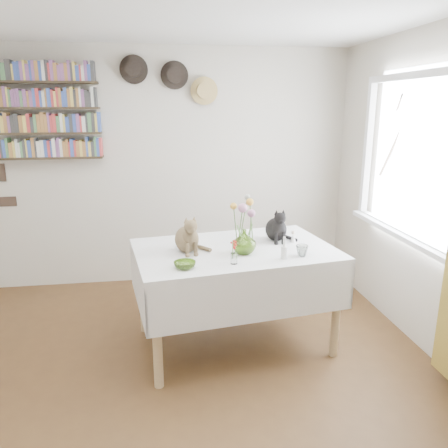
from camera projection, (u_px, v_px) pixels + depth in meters
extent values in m
cube|color=brown|center=(176.00, 411.00, 2.84)|extent=(4.04, 4.54, 0.04)
cube|color=beige|center=(163.00, 169.00, 4.68)|extent=(4.04, 0.04, 2.54)
cube|color=white|center=(412.00, 158.00, 3.50)|extent=(0.01, 1.40, 1.20)
cube|color=white|center=(422.00, 75.00, 3.33)|extent=(0.06, 1.52, 0.06)
cube|color=white|center=(404.00, 233.00, 3.66)|extent=(0.06, 1.52, 0.06)
cube|color=white|center=(370.00, 149.00, 4.19)|extent=(0.06, 0.06, 1.20)
cube|color=white|center=(401.00, 233.00, 3.66)|extent=(0.12, 1.50, 0.04)
cube|color=white|center=(235.00, 252.00, 3.43)|extent=(1.66, 1.19, 0.07)
cylinder|color=tan|center=(157.00, 338.00, 2.96)|extent=(0.07, 0.07, 0.76)
cylinder|color=tan|center=(336.00, 311.00, 3.34)|extent=(0.07, 0.07, 0.76)
cylinder|color=tan|center=(143.00, 290.00, 3.72)|extent=(0.07, 0.07, 0.76)
cylinder|color=tan|center=(290.00, 273.00, 4.11)|extent=(0.07, 0.07, 0.76)
imported|color=#82AA3D|center=(244.00, 242.00, 3.27)|extent=(0.20, 0.20, 0.19)
imported|color=#82AA3D|center=(185.00, 265.00, 2.99)|extent=(0.19, 0.19, 0.05)
imported|color=white|center=(302.00, 251.00, 3.23)|extent=(0.11, 0.11, 0.08)
cylinder|color=white|center=(284.00, 253.00, 3.17)|extent=(0.05, 0.05, 0.09)
cylinder|color=white|center=(284.00, 242.00, 3.15)|extent=(0.02, 0.02, 0.07)
cylinder|color=white|center=(234.00, 258.00, 3.07)|extent=(0.05, 0.05, 0.08)
cone|color=white|center=(293.00, 238.00, 3.56)|extent=(0.05, 0.05, 0.07)
sphere|color=beige|center=(293.00, 233.00, 3.55)|extent=(0.03, 0.03, 0.03)
cylinder|color=#4C7233|center=(240.00, 228.00, 3.25)|extent=(0.01, 0.01, 0.30)
sphere|color=#C07CA2|center=(240.00, 208.00, 3.21)|extent=(0.07, 0.07, 0.07)
cylinder|color=#4C7233|center=(250.00, 231.00, 3.24)|extent=(0.01, 0.01, 0.26)
sphere|color=#C07CA2|center=(250.00, 214.00, 3.20)|extent=(0.06, 0.06, 0.06)
cylinder|color=#4C7233|center=(251.00, 224.00, 3.28)|extent=(0.01, 0.01, 0.34)
sphere|color=gold|center=(252.00, 202.00, 3.23)|extent=(0.06, 0.06, 0.06)
cylinder|color=#4C7233|center=(236.00, 226.00, 3.27)|extent=(0.01, 0.01, 0.31)
sphere|color=gold|center=(236.00, 206.00, 3.23)|extent=(0.05, 0.05, 0.05)
cylinder|color=#4C7233|center=(243.00, 222.00, 3.29)|extent=(0.01, 0.01, 0.37)
sphere|color=#999E93|center=(243.00, 198.00, 3.24)|extent=(0.04, 0.04, 0.04)
cube|color=#312617|center=(52.00, 158.00, 4.37)|extent=(1.00, 0.16, 0.02)
cube|color=#312617|center=(49.00, 133.00, 4.31)|extent=(1.00, 0.16, 0.02)
cube|color=#312617|center=(47.00, 108.00, 4.25)|extent=(1.00, 0.16, 0.02)
cube|color=#312617|center=(44.00, 82.00, 4.18)|extent=(1.00, 0.16, 0.02)
cylinder|color=black|center=(134.00, 69.00, 4.32)|extent=(0.28, 0.02, 0.28)
cylinder|color=black|center=(134.00, 69.00, 4.28)|extent=(0.16, 0.08, 0.16)
cylinder|color=black|center=(174.00, 75.00, 4.39)|extent=(0.28, 0.02, 0.28)
cylinder|color=black|center=(175.00, 75.00, 4.35)|extent=(0.16, 0.08, 0.16)
cylinder|color=#A58C48|center=(204.00, 91.00, 4.48)|extent=(0.28, 0.02, 0.28)
cylinder|color=#A58C48|center=(205.00, 91.00, 4.44)|extent=(0.16, 0.08, 0.16)
cube|color=#38281E|center=(7.00, 202.00, 4.48)|extent=(0.18, 0.02, 0.10)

